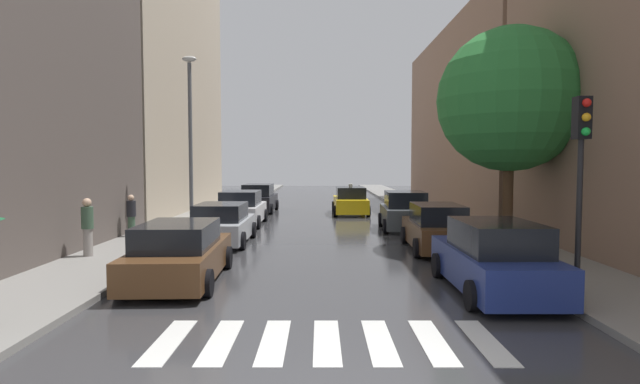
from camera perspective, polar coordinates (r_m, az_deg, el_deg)
name	(u,v)px	position (r m, az deg, el deg)	size (l,w,h in m)	color
ground_plane	(322,214)	(30.21, 0.24, -2.47)	(28.00, 72.00, 0.04)	#373739
sidewalk_left	(215,212)	(30.87, -11.92, -2.25)	(3.00, 72.00, 0.15)	gray
sidewalk_right	(429,212)	(30.92, 12.39, -2.24)	(3.00, 72.00, 0.15)	gray
crosswalk_stripes	(327,341)	(8.88, 0.80, -16.68)	(5.85, 2.20, 0.01)	silver
building_left_mid	(144,49)	(33.84, -19.44, 15.13)	(6.00, 17.43, 20.13)	#B2A38C
building_right_mid	(487,120)	(35.41, 18.50, 7.83)	(6.00, 21.88, 11.83)	#8C6B56
parked_car_left_nearest	(180,254)	(13.31, -15.71, -6.80)	(2.30, 4.74, 1.54)	brown
parked_car_left_second	(222,225)	(19.18, -11.11, -3.67)	(2.15, 4.30, 1.53)	#B2B7BF
parked_car_left_third	(242,209)	(24.67, -8.94, -1.94)	(2.17, 4.50, 1.68)	silver
parked_car_left_fourth	(259,199)	(31.09, -7.00, -0.80)	(2.18, 4.57, 1.74)	black
parked_car_right_nearest	(494,259)	(12.46, 19.28, -7.26)	(2.10, 4.61, 1.70)	navy
parked_car_right_second	(437,229)	(17.79, 13.17, -4.11)	(2.07, 4.40, 1.63)	brown
parked_car_right_third	(405,212)	(22.97, 9.66, -2.26)	(2.29, 4.09, 1.76)	#474C51
taxi_midroad	(350,201)	(29.66, 3.50, -1.07)	(2.09, 4.59, 1.81)	yellow
pedestrian_foreground	(88,226)	(17.10, -24.99, -3.49)	(0.36, 0.36, 1.80)	gray
pedestrian_by_kerb	(132,215)	(21.03, -20.72, -2.43)	(0.36, 0.36, 1.65)	#38513D
street_tree_right	(510,100)	(19.12, 20.90, 9.80)	(5.08, 5.08, 7.67)	#513823
traffic_light_right_corner	(582,152)	(12.01, 27.70, 4.11)	(0.30, 0.42, 4.30)	black
lamp_post_left	(191,132)	(21.72, -14.57, 6.68)	(0.60, 0.28, 7.33)	#595B60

